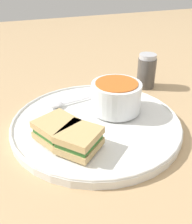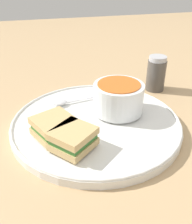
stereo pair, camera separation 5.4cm
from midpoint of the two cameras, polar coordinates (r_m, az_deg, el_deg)
ground_plane at (r=0.56m, az=-2.76°, el=-3.44°), size 2.40×2.40×0.00m
plate at (r=0.55m, az=-2.79°, el=-2.53°), size 0.35×0.35×0.02m
soup_bowl at (r=0.57m, az=1.70°, el=3.36°), size 0.11×0.11×0.06m
spoon at (r=0.61m, az=-10.27°, el=1.75°), size 0.04×0.13×0.01m
sandwich_half_near at (r=0.49m, az=-11.69°, el=-3.74°), size 0.09×0.09×0.04m
sandwich_half_far at (r=0.46m, az=-7.04°, el=-6.17°), size 0.09×0.10×0.04m
salt_shaker at (r=0.73m, az=8.85°, el=8.73°), size 0.05×0.05×0.09m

